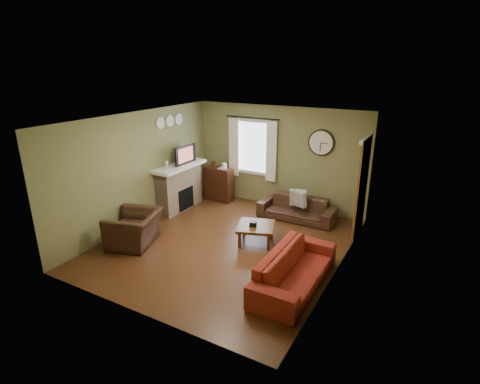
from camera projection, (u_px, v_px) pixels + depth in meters
The scene contains 31 objects.
floor at pixel (227, 244), 7.85m from camera, with size 4.60×5.20×0.00m, color #4B2813.
ceiling at pixel (225, 119), 6.99m from camera, with size 4.60×5.20×0.00m, color white.
wall_left at pixel (139, 170), 8.48m from camera, with size 0.00×5.20×2.60m, color olive.
wall_right at pixel (341, 206), 6.36m from camera, with size 0.00×5.20×2.60m, color olive.
wall_back at pixel (278, 157), 9.56m from camera, with size 4.60×0.00×2.60m, color olive.
wall_front at pixel (130, 235), 5.28m from camera, with size 4.60×0.00×2.60m, color olive.
fireplace at pixel (179, 188), 9.58m from camera, with size 0.40×1.40×1.10m, color tan.
firebox at pixel (186, 199), 9.58m from camera, with size 0.04×0.60×0.55m, color black.
mantel at pixel (179, 166), 9.37m from camera, with size 0.58×1.60×0.08m, color white.
tv at pixel (183, 157), 9.42m from camera, with size 0.60×0.08×0.35m, color black.
tv_screen at pixel (185, 155), 9.36m from camera, with size 0.02×0.62×0.36m, color #994C3F.
medallion_left at pixel (160, 123), 8.81m from camera, with size 0.28×0.28×0.03m, color white.
medallion_mid at pixel (170, 121), 9.10m from camera, with size 0.28×0.28×0.03m, color white.
medallion_right at pixel (179, 119), 9.39m from camera, with size 0.28×0.28×0.03m, color white.
window_pane at pixel (254, 147), 9.80m from camera, with size 1.00×0.02×1.30m, color silver, non-canonical shape.
curtain_rod at pixel (252, 118), 9.47m from camera, with size 0.03×0.03×1.50m, color black.
curtain_left at pixel (234, 147), 9.99m from camera, with size 0.28×0.04×1.55m, color white.
curtain_right at pixel (271, 152), 9.48m from camera, with size 0.28×0.04×1.55m, color white.
wall_clock at pixel (321, 143), 8.85m from camera, with size 0.64×0.06×0.64m, color white, non-canonical shape.
door at pixel (362, 189), 7.98m from camera, with size 0.05×0.90×2.10m, color brown.
bookshelf at pixel (219, 184), 10.19m from camera, with size 0.77×0.33×0.92m, color black, non-canonical shape.
book at pixel (219, 167), 10.00m from camera, with size 0.17×0.22×0.02m, color #45290D.
sofa_brown at pixel (297, 208), 9.02m from camera, with size 1.84×0.72×0.54m, color #341F16.
pillow_left at pixel (298, 198), 8.92m from camera, with size 0.39×0.12×0.39m, color #9FA5A6.
pillow_right at pixel (299, 199), 8.85m from camera, with size 0.38×0.11×0.38m, color #9FA5A6.
sofa_red at pixel (295, 269), 6.30m from camera, with size 2.12×0.83×0.62m, color maroon.
armchair at pixel (135, 229), 7.74m from camera, with size 1.06×0.93×0.69m, color #341F16.
coffee_table at pixel (256, 234), 7.85m from camera, with size 0.75×0.75×0.40m, color #45290D, non-canonical shape.
tissue_box at pixel (253, 226), 7.73m from camera, with size 0.13×0.13×0.10m, color black.
wine_glass_a at pixel (167, 165), 8.91m from camera, with size 0.07×0.07×0.20m, color white, non-canonical shape.
wine_glass_b at pixel (167, 165), 8.93m from camera, with size 0.07×0.07×0.20m, color white, non-canonical shape.
Camera 1 is at (3.68, -6.02, 3.62)m, focal length 28.00 mm.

